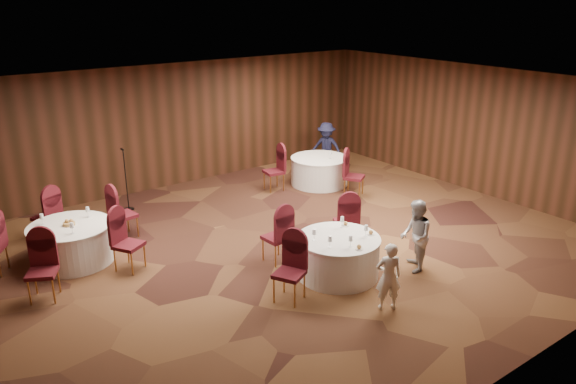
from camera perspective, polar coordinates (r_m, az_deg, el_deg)
ground at (r=11.41m, az=-0.21°, el=-5.69°), size 12.00×12.00×0.00m
room_shell at (r=10.72m, az=-0.22°, el=3.85°), size 12.00×12.00×12.00m
table_main at (r=10.25m, az=5.10°, el=-6.51°), size 1.51×1.51×0.74m
table_left at (r=11.49m, az=-21.12°, el=-4.85°), size 1.55×1.55×0.74m
table_right at (r=15.04m, az=3.21°, el=2.18°), size 1.54×1.54×0.74m
chairs_main at (r=10.45m, az=1.81°, el=-5.14°), size 2.94×1.93×1.00m
chairs_left at (r=11.44m, az=-21.46°, el=-4.32°), size 3.21×3.18×1.00m
chairs_right at (r=14.35m, az=2.59°, el=1.84°), size 2.03×2.22×1.00m
tabletop_main at (r=10.06m, az=6.16°, el=-4.13°), size 1.10×1.05×0.22m
tabletop_left at (r=11.33m, az=-21.42°, el=-2.78°), size 0.89×0.84×0.22m
tabletop_right at (r=14.81m, az=4.33°, el=3.99°), size 0.08×0.08×0.22m
mic_stand at (r=13.75m, az=-16.02°, el=-0.04°), size 0.24×0.24×1.50m
woman_a at (r=9.24m, az=10.18°, el=-8.43°), size 0.50×0.45×1.16m
woman_b at (r=10.54m, az=12.83°, el=-4.39°), size 0.81×0.84×1.36m
man_c at (r=15.99m, az=3.90°, el=4.52°), size 0.94×1.07×1.44m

